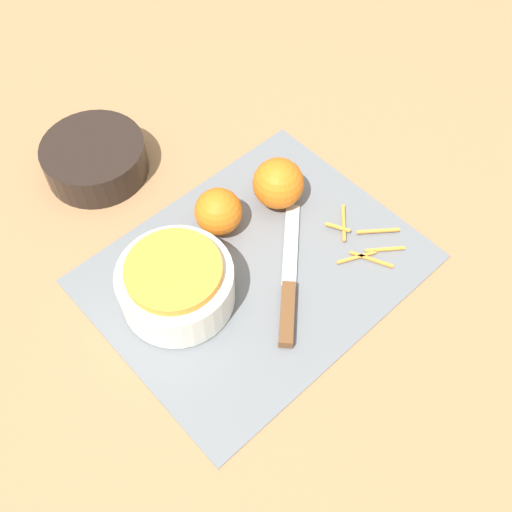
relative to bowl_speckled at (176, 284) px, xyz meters
The scene contains 8 objects.
ground_plane 0.13m from the bowl_speckled, 17.33° to the right, with size 4.00×4.00×0.00m, color #9E754C.
cutting_board 0.13m from the bowl_speckled, 17.33° to the right, with size 0.47×0.37×0.01m.
bowl_speckled is the anchor object (origin of this frame).
bowl_dark 0.30m from the bowl_speckled, 78.95° to the left, with size 0.17×0.17×0.06m.
knife 0.16m from the bowl_speckled, 42.91° to the right, with size 0.20×0.19×0.02m.
orange_left 0.24m from the bowl_speckled, ahead, with size 0.08×0.08×0.08m.
orange_right 0.14m from the bowl_speckled, 24.61° to the left, with size 0.07×0.07×0.07m.
peel_pile 0.30m from the bowl_speckled, 23.21° to the right, with size 0.12×0.13×0.01m.
Camera 1 is at (-0.33, -0.36, 0.77)m, focal length 42.00 mm.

